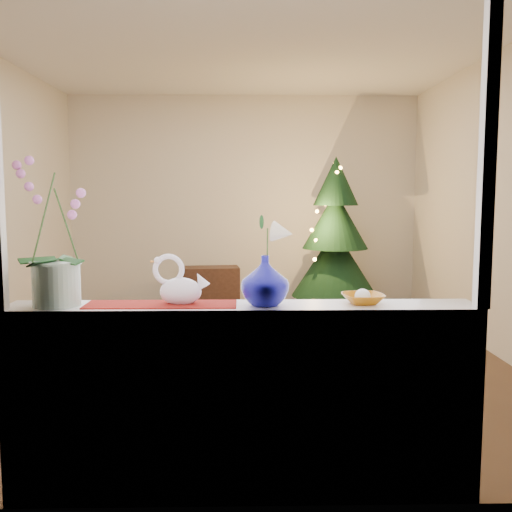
{
  "coord_description": "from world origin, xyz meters",
  "views": [
    {
      "loc": [
        0.01,
        -4.99,
        1.43
      ],
      "look_at": [
        0.08,
        -1.4,
        1.04
      ],
      "focal_mm": 40.0,
      "sensor_mm": 36.0,
      "label": 1
    }
  ],
  "objects_px": {
    "orchid_pot": "(54,232)",
    "side_table": "(210,288)",
    "xmas_tree": "(335,236)",
    "swan": "(181,281)",
    "paperweight": "(363,297)",
    "amber_dish": "(363,299)",
    "blue_vase": "(265,277)"
  },
  "relations": [
    {
      "from": "orchid_pot",
      "to": "xmas_tree",
      "type": "height_order",
      "value": "xmas_tree"
    },
    {
      "from": "paperweight",
      "to": "amber_dish",
      "type": "bearing_deg",
      "value": 72.91
    },
    {
      "from": "xmas_tree",
      "to": "blue_vase",
      "type": "bearing_deg",
      "value": -103.39
    },
    {
      "from": "paperweight",
      "to": "side_table",
      "type": "distance_m",
      "value": 4.58
    },
    {
      "from": "amber_dish",
      "to": "xmas_tree",
      "type": "relative_size",
      "value": 0.09
    },
    {
      "from": "orchid_pot",
      "to": "blue_vase",
      "type": "height_order",
      "value": "orchid_pot"
    },
    {
      "from": "blue_vase",
      "to": "swan",
      "type": "bearing_deg",
      "value": 175.65
    },
    {
      "from": "orchid_pot",
      "to": "xmas_tree",
      "type": "distance_m",
      "value": 4.59
    },
    {
      "from": "blue_vase",
      "to": "amber_dish",
      "type": "distance_m",
      "value": 0.48
    },
    {
      "from": "blue_vase",
      "to": "paperweight",
      "type": "distance_m",
      "value": 0.47
    },
    {
      "from": "blue_vase",
      "to": "paperweight",
      "type": "bearing_deg",
      "value": 0.58
    },
    {
      "from": "swan",
      "to": "xmas_tree",
      "type": "distance_m",
      "value": 4.35
    },
    {
      "from": "swan",
      "to": "blue_vase",
      "type": "bearing_deg",
      "value": 7.15
    },
    {
      "from": "orchid_pot",
      "to": "swan",
      "type": "bearing_deg",
      "value": 2.05
    },
    {
      "from": "xmas_tree",
      "to": "side_table",
      "type": "height_order",
      "value": "xmas_tree"
    },
    {
      "from": "orchid_pot",
      "to": "xmas_tree",
      "type": "relative_size",
      "value": 0.36
    },
    {
      "from": "paperweight",
      "to": "amber_dish",
      "type": "relative_size",
      "value": 0.45
    },
    {
      "from": "swan",
      "to": "side_table",
      "type": "distance_m",
      "value": 4.46
    },
    {
      "from": "amber_dish",
      "to": "side_table",
      "type": "relative_size",
      "value": 0.23
    },
    {
      "from": "swan",
      "to": "side_table",
      "type": "bearing_deg",
      "value": 103.2
    },
    {
      "from": "orchid_pot",
      "to": "swan",
      "type": "xyz_separation_m",
      "value": [
        0.57,
        0.02,
        -0.23
      ]
    },
    {
      "from": "blue_vase",
      "to": "paperweight",
      "type": "xyz_separation_m",
      "value": [
        0.46,
        0.0,
        -0.1
      ]
    },
    {
      "from": "blue_vase",
      "to": "amber_dish",
      "type": "relative_size",
      "value": 1.61
    },
    {
      "from": "blue_vase",
      "to": "xmas_tree",
      "type": "distance_m",
      "value": 4.27
    },
    {
      "from": "orchid_pot",
      "to": "side_table",
      "type": "bearing_deg",
      "value": 84.33
    },
    {
      "from": "swan",
      "to": "xmas_tree",
      "type": "xyz_separation_m",
      "value": [
        1.38,
        4.12,
        -0.09
      ]
    },
    {
      "from": "xmas_tree",
      "to": "paperweight",
      "type": "bearing_deg",
      "value": -97.31
    },
    {
      "from": "orchid_pot",
      "to": "amber_dish",
      "type": "xyz_separation_m",
      "value": [
        1.42,
        0.02,
        -0.32
      ]
    },
    {
      "from": "paperweight",
      "to": "xmas_tree",
      "type": "distance_m",
      "value": 4.18
    },
    {
      "from": "swan",
      "to": "orchid_pot",
      "type": "bearing_deg",
      "value": -166.44
    },
    {
      "from": "amber_dish",
      "to": "side_table",
      "type": "xyz_separation_m",
      "value": [
        -0.99,
        4.4,
        -0.67
      ]
    },
    {
      "from": "orchid_pot",
      "to": "side_table",
      "type": "xyz_separation_m",
      "value": [
        0.44,
        4.42,
        -1.0
      ]
    }
  ]
}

